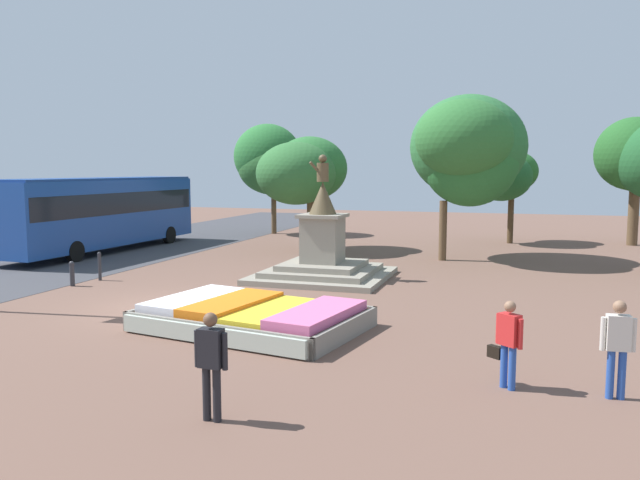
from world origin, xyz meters
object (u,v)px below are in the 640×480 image
at_px(city_bus, 102,209).
at_px(pedestrian_near_planter, 618,342).
at_px(kerb_bollard_north, 100,266).
at_px(pedestrian_with_handbag, 508,340).
at_px(flower_planter, 251,317).
at_px(kerb_bollard_mid_b, 72,273).
at_px(pedestrian_crossing_plaza, 211,359).
at_px(statue_monument, 323,256).

relative_size(city_bus, pedestrian_near_planter, 6.98).
bearing_deg(kerb_bollard_north, pedestrian_with_handbag, -26.73).
bearing_deg(kerb_bollard_north, flower_planter, -30.10).
bearing_deg(kerb_bollard_north, pedestrian_near_planter, -23.98).
bearing_deg(kerb_bollard_mid_b, pedestrian_crossing_plaza, -41.78).
relative_size(flower_planter, pedestrian_near_planter, 3.36).
bearing_deg(statue_monument, pedestrian_with_handbag, -56.29).
bearing_deg(statue_monument, pedestrian_near_planter, -49.62).
xyz_separation_m(city_bus, pedestrian_crossing_plaza, (14.37, -16.54, -1.01)).
distance_m(flower_planter, kerb_bollard_north, 9.03).
height_order(flower_planter, city_bus, city_bus).
bearing_deg(pedestrian_with_handbag, flower_planter, 157.92).
height_order(statue_monument, pedestrian_crossing_plaza, statue_monument).
relative_size(city_bus, kerb_bollard_mid_b, 14.05).
height_order(city_bus, pedestrian_near_planter, city_bus).
bearing_deg(pedestrian_crossing_plaza, kerb_bollard_north, 133.98).
height_order(flower_planter, pedestrian_crossing_plaza, pedestrian_crossing_plaza).
xyz_separation_m(statue_monument, kerb_bollard_north, (-7.34, -2.80, -0.29)).
xyz_separation_m(pedestrian_crossing_plaza, kerb_bollard_north, (-9.54, 9.89, -0.47)).
xyz_separation_m(pedestrian_with_handbag, pedestrian_crossing_plaza, (-4.32, -2.91, 0.11)).
bearing_deg(pedestrian_crossing_plaza, kerb_bollard_mid_b, 138.22).
xyz_separation_m(statue_monument, city_bus, (-12.16, 3.85, 1.18)).
height_order(pedestrian_near_planter, kerb_bollard_mid_b, pedestrian_near_planter).
xyz_separation_m(pedestrian_with_handbag, kerb_bollard_mid_b, (-14.06, 5.79, -0.44)).
bearing_deg(flower_planter, statue_monument, 93.64).
xyz_separation_m(flower_planter, kerb_bollard_mid_b, (-8.00, 3.33, 0.15)).
relative_size(pedestrian_with_handbag, pedestrian_crossing_plaza, 0.93).
height_order(pedestrian_with_handbag, pedestrian_crossing_plaza, pedestrian_crossing_plaza).
distance_m(pedestrian_near_planter, pedestrian_crossing_plaza, 6.76).
height_order(statue_monument, kerb_bollard_north, statue_monument).
height_order(flower_planter, kerb_bollard_mid_b, kerb_bollard_mid_b).
distance_m(city_bus, pedestrian_with_handbag, 23.17).
xyz_separation_m(statue_monument, kerb_bollard_mid_b, (-7.53, -3.99, -0.37)).
bearing_deg(flower_planter, pedestrian_crossing_plaza, -72.06).
bearing_deg(kerb_bollard_mid_b, kerb_bollard_north, 80.82).
height_order(pedestrian_with_handbag, kerb_bollard_north, pedestrian_with_handbag).
bearing_deg(pedestrian_crossing_plaza, pedestrian_with_handbag, 33.90).
xyz_separation_m(flower_planter, statue_monument, (-0.47, 7.33, 0.52)).
bearing_deg(pedestrian_near_planter, kerb_bollard_north, 156.02).
bearing_deg(city_bus, kerb_bollard_mid_b, -59.44).
height_order(pedestrian_with_handbag, kerb_bollard_mid_b, pedestrian_with_handbag).
bearing_deg(kerb_bollard_north, kerb_bollard_mid_b, -99.18).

